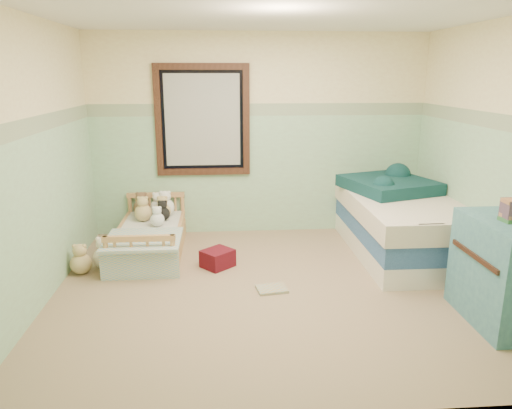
{
  "coord_description": "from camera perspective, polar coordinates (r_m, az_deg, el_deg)",
  "views": [
    {
      "loc": [
        -0.49,
        -4.24,
        2.0
      ],
      "look_at": [
        -0.15,
        0.35,
        0.75
      ],
      "focal_mm": 33.74,
      "sensor_mm": 36.0,
      "label": 1
    }
  ],
  "objects": [
    {
      "name": "floor",
      "position": [
        4.72,
        2.13,
        -10.01
      ],
      "size": [
        4.2,
        3.6,
        0.02
      ],
      "primitive_type": "cube",
      "color": "#856B52",
      "rests_on": "ground"
    },
    {
      "name": "ceiling",
      "position": [
        4.3,
        2.48,
        21.98
      ],
      "size": [
        4.2,
        3.6,
        0.02
      ],
      "primitive_type": "cube",
      "color": "white",
      "rests_on": "wall_back"
    },
    {
      "name": "wall_back",
      "position": [
        6.11,
        0.35,
        8.15
      ],
      "size": [
        4.2,
        0.04,
        2.5
      ],
      "primitive_type": "cube",
      "color": "beige",
      "rests_on": "floor"
    },
    {
      "name": "wall_front",
      "position": [
        2.61,
        6.8,
        -1.69
      ],
      "size": [
        4.2,
        0.04,
        2.5
      ],
      "primitive_type": "cube",
      "color": "beige",
      "rests_on": "floor"
    },
    {
      "name": "wall_left",
      "position": [
        4.6,
        -24.77,
        4.41
      ],
      "size": [
        0.04,
        3.6,
        2.5
      ],
      "primitive_type": "cube",
      "color": "beige",
      "rests_on": "floor"
    },
    {
      "name": "wall_right",
      "position": [
        5.03,
        26.89,
        4.98
      ],
      "size": [
        0.04,
        3.6,
        2.5
      ],
      "primitive_type": "cube",
      "color": "beige",
      "rests_on": "floor"
    },
    {
      "name": "wainscot_mint",
      "position": [
        6.18,
        0.35,
        3.53
      ],
      "size": [
        4.2,
        0.01,
        1.5
      ],
      "primitive_type": "cube",
      "color": "#8CB28D",
      "rests_on": "floor"
    },
    {
      "name": "border_strip",
      "position": [
        6.06,
        0.37,
        11.18
      ],
      "size": [
        4.2,
        0.01,
        0.15
      ],
      "primitive_type": "cube",
      "color": "#44674E",
      "rests_on": "wall_back"
    },
    {
      "name": "window_frame",
      "position": [
        6.03,
        -6.36,
        9.88
      ],
      "size": [
        1.16,
        0.06,
        1.36
      ],
      "primitive_type": "cube",
      "color": "black",
      "rests_on": "wall_back"
    },
    {
      "name": "window_blinds",
      "position": [
        6.04,
        -6.35,
        9.89
      ],
      "size": [
        0.92,
        0.01,
        1.12
      ],
      "primitive_type": "cube",
      "color": "beige",
      "rests_on": "window_frame"
    },
    {
      "name": "toddler_bed_frame",
      "position": [
        5.69,
        -12.44,
        -4.76
      ],
      "size": [
        0.72,
        1.45,
        0.19
      ],
      "primitive_type": "cube",
      "color": "#AE7241",
      "rests_on": "floor"
    },
    {
      "name": "toddler_mattress",
      "position": [
        5.64,
        -12.52,
        -3.3
      ],
      "size": [
        0.66,
        1.38,
        0.12
      ],
      "primitive_type": "cube",
      "color": "silver",
      "rests_on": "toddler_bed_frame"
    },
    {
      "name": "patchwork_quilt",
      "position": [
        5.19,
        -13.24,
        -4.09
      ],
      "size": [
        0.79,
        0.72,
        0.03
      ],
      "primitive_type": "cube",
      "color": "#71A9CA",
      "rests_on": "toddler_mattress"
    },
    {
      "name": "plush_bed_brown",
      "position": [
        6.09,
        -13.37,
        -0.38
      ],
      "size": [
        0.2,
        0.2,
        0.2
      ],
      "primitive_type": "sphere",
      "color": "brown",
      "rests_on": "toddler_mattress"
    },
    {
      "name": "plush_bed_white",
      "position": [
        6.06,
        -11.5,
        -0.37
      ],
      "size": [
        0.2,
        0.2,
        0.2
      ],
      "primitive_type": "sphere",
      "color": "white",
      "rests_on": "toddler_mattress"
    },
    {
      "name": "plush_bed_tan",
      "position": [
        5.87,
        -13.21,
        -0.95
      ],
      "size": [
        0.2,
        0.2,
        0.2
      ],
      "primitive_type": "sphere",
      "color": "tan",
      "rests_on": "toddler_mattress"
    },
    {
      "name": "plush_bed_dark",
      "position": [
        5.84,
        -10.97,
        -1.08
      ],
      "size": [
        0.17,
        0.17,
        0.17
      ],
      "primitive_type": "sphere",
      "color": "black",
      "rests_on": "toddler_mattress"
    },
    {
      "name": "plush_floor_cream",
      "position": [
        5.37,
        -17.49,
        -6.03
      ],
      "size": [
        0.24,
        0.24,
        0.24
      ],
      "primitive_type": "sphere",
      "color": "silver",
      "rests_on": "floor"
    },
    {
      "name": "plush_floor_tan",
      "position": [
        5.32,
        -20.04,
        -6.6
      ],
      "size": [
        0.22,
        0.22,
        0.22
      ],
      "primitive_type": "sphere",
      "color": "tan",
      "rests_on": "floor"
    },
    {
      "name": "twin_bed_frame",
      "position": [
        5.85,
        16.44,
        -4.31
      ],
      "size": [
        1.05,
        2.1,
        0.22
      ],
      "primitive_type": "cube",
      "color": "white",
      "rests_on": "floor"
    },
    {
      "name": "twin_boxspring",
      "position": [
        5.78,
        16.61,
        -2.25
      ],
      "size": [
        1.05,
        2.1,
        0.22
      ],
      "primitive_type": "cube",
      "color": "navy",
      "rests_on": "twin_bed_frame"
    },
    {
      "name": "twin_mattress",
      "position": [
        5.72,
        16.77,
        -0.15
      ],
      "size": [
        1.09,
        2.14,
        0.22
      ],
      "primitive_type": "cube",
      "color": "white",
      "rests_on": "twin_boxspring"
    },
    {
      "name": "teal_blanket",
      "position": [
        5.93,
        15.44,
        2.28
      ],
      "size": [
        1.14,
        1.17,
        0.14
      ],
      "primitive_type": "cube",
      "rotation": [
        0.0,
        0.0,
        0.31
      ],
      "color": "#0F353B",
      "rests_on": "twin_mattress"
    },
    {
      "name": "dresser",
      "position": [
        4.46,
        27.46,
        -7.12
      ],
      "size": [
        0.55,
        0.87,
        0.87
      ],
      "primitive_type": "cube",
      "color": "#316078",
      "rests_on": "floor"
    },
    {
      "name": "red_pillow",
      "position": [
        5.19,
        -4.58,
        -6.39
      ],
      "size": [
        0.4,
        0.4,
        0.19
      ],
      "primitive_type": "cube",
      "rotation": [
        0.0,
        0.0,
        0.74
      ],
      "color": "maroon",
      "rests_on": "floor"
    },
    {
      "name": "floor_book",
      "position": [
        4.68,
        1.88,
        -9.97
      ],
      "size": [
        0.31,
        0.26,
        0.03
      ],
      "primitive_type": "cube",
      "rotation": [
        0.0,
        0.0,
        0.16
      ],
      "color": "orange",
      "rests_on": "floor"
    },
    {
      "name": "extra_plush_0",
      "position": [
        5.63,
        -11.61,
        -1.77
      ],
      "size": [
        0.16,
        0.16,
        0.16
      ],
      "primitive_type": "sphere",
      "color": "white",
      "rests_on": "toddler_mattress"
    },
    {
      "name": "extra_plush_1",
      "position": [
        6.02,
        -10.66,
        -0.35
      ],
      "size": [
        0.22,
        0.22,
        0.22
      ],
      "primitive_type": "sphere",
      "color": "white",
      "rests_on": "toddler_mattress"
    },
    {
      "name": "extra_plush_2",
      "position": [
        5.92,
        -10.98,
        -0.76
      ],
      "size": [
        0.19,
        0.19,
        0.19
      ],
      "primitive_type": "sphere",
      "color": "tan",
      "rests_on": "toddler_mattress"
    }
  ]
}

